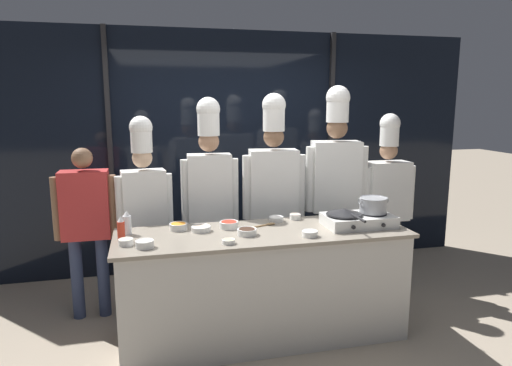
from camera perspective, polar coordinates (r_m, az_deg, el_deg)
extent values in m
plane|color=gray|center=(4.03, 0.89, -18.48)|extent=(24.00, 24.00, 0.00)
cube|color=black|center=(5.23, -3.79, 3.85)|extent=(5.92, 0.04, 2.70)
cube|color=#232326|center=(5.12, -17.72, 3.24)|extent=(0.05, 0.05, 2.70)
cube|color=#232326|center=(5.54, 9.24, 4.11)|extent=(0.05, 0.05, 2.70)
cube|color=beige|center=(3.84, 0.91, -12.76)|extent=(2.27, 0.71, 0.87)
cube|color=gray|center=(3.68, 0.93, -6.28)|extent=(2.34, 0.75, 0.03)
cube|color=silver|center=(3.91, 12.67, -4.58)|extent=(0.57, 0.35, 0.10)
cylinder|color=black|center=(3.84, 10.95, -3.95)|extent=(0.23, 0.23, 0.01)
cylinder|color=black|center=(3.70, 12.10, -5.44)|extent=(0.03, 0.01, 0.03)
cylinder|color=black|center=(3.96, 14.40, -3.67)|extent=(0.23, 0.23, 0.01)
cylinder|color=black|center=(3.82, 15.65, -5.10)|extent=(0.03, 0.01, 0.03)
cylinder|color=#232326|center=(3.84, 10.96, -3.81)|extent=(0.28, 0.28, 0.01)
cone|color=#232326|center=(3.84, 10.97, -3.50)|extent=(0.30, 0.30, 0.05)
cylinder|color=black|center=(3.61, 12.66, -4.28)|extent=(0.02, 0.23, 0.02)
cylinder|color=#93969B|center=(3.94, 14.44, -2.71)|extent=(0.22, 0.22, 0.12)
torus|color=#93969B|center=(3.93, 14.48, -1.83)|extent=(0.23, 0.23, 0.01)
torus|color=#93969B|center=(3.88, 12.85, -2.26)|extent=(0.01, 0.05, 0.05)
torus|color=#93969B|center=(3.99, 16.04, -2.04)|extent=(0.01, 0.05, 0.05)
cylinder|color=white|center=(3.72, -15.81, -5.09)|extent=(0.07, 0.07, 0.15)
cone|color=white|center=(3.69, -15.88, -3.66)|extent=(0.06, 0.06, 0.04)
cylinder|color=red|center=(3.58, -16.50, -5.77)|extent=(0.06, 0.06, 0.14)
cone|color=white|center=(3.55, -16.58, -4.33)|extent=(0.05, 0.05, 0.04)
cylinder|color=white|center=(3.47, -15.96, -7.14)|extent=(0.11, 0.11, 0.04)
torus|color=white|center=(3.46, -15.98, -6.78)|extent=(0.11, 0.11, 0.01)
cylinder|color=beige|center=(3.46, -15.97, -6.95)|extent=(0.09, 0.09, 0.02)
cylinder|color=white|center=(3.58, -1.14, -6.15)|extent=(0.15, 0.15, 0.05)
torus|color=white|center=(3.57, -1.15, -5.79)|extent=(0.15, 0.15, 0.01)
cylinder|color=#382319|center=(3.57, -1.15, -5.96)|extent=(0.12, 0.12, 0.03)
cylinder|color=white|center=(3.77, -9.67, -5.40)|extent=(0.14, 0.14, 0.05)
torus|color=white|center=(3.76, -9.68, -5.03)|extent=(0.15, 0.15, 0.01)
cylinder|color=orange|center=(3.77, -9.68, -5.21)|extent=(0.12, 0.12, 0.03)
cylinder|color=white|center=(4.05, 4.92, -4.22)|extent=(0.10, 0.10, 0.05)
torus|color=white|center=(4.04, 4.92, -3.91)|extent=(0.10, 0.10, 0.01)
cylinder|color=#EAA893|center=(4.04, 4.92, -4.06)|extent=(0.08, 0.08, 0.03)
cylinder|color=white|center=(3.77, -3.40, -5.26)|extent=(0.15, 0.15, 0.05)
torus|color=white|center=(3.76, -3.40, -4.87)|extent=(0.16, 0.16, 0.01)
cylinder|color=#B22D1E|center=(3.76, -3.40, -5.05)|extent=(0.13, 0.13, 0.03)
cylinder|color=white|center=(3.70, -6.89, -5.72)|extent=(0.16, 0.16, 0.04)
torus|color=white|center=(3.70, -6.90, -5.43)|extent=(0.16, 0.16, 0.01)
cylinder|color=beige|center=(3.70, -6.89, -5.56)|extent=(0.13, 0.13, 0.02)
cylinder|color=white|center=(3.37, -13.74, -7.45)|extent=(0.13, 0.13, 0.05)
torus|color=white|center=(3.37, -13.76, -7.03)|extent=(0.13, 0.13, 0.01)
cylinder|color=silver|center=(3.37, -13.75, -7.23)|extent=(0.11, 0.11, 0.03)
cylinder|color=white|center=(3.37, -3.47, -7.34)|extent=(0.10, 0.10, 0.03)
torus|color=white|center=(3.37, -3.48, -7.08)|extent=(0.10, 0.10, 0.01)
cylinder|color=#E0C689|center=(3.37, -3.47, -7.19)|extent=(0.08, 0.08, 0.02)
cylinder|color=white|center=(3.97, 2.55, -4.53)|extent=(0.13, 0.13, 0.04)
torus|color=white|center=(3.97, 2.55, -4.27)|extent=(0.13, 0.13, 0.01)
cylinder|color=white|center=(3.97, 2.55, -4.39)|extent=(0.10, 0.10, 0.02)
cylinder|color=white|center=(3.56, 6.74, -6.32)|extent=(0.12, 0.12, 0.04)
torus|color=white|center=(3.56, 6.75, -5.99)|extent=(0.13, 0.13, 0.01)
cylinder|color=silver|center=(3.56, 6.74, -6.14)|extent=(0.10, 0.10, 0.02)
cube|color=olive|center=(3.79, 0.19, -5.46)|extent=(0.17, 0.07, 0.01)
ellipsoid|color=olive|center=(3.86, 1.84, -5.12)|extent=(0.10, 0.08, 0.02)
cylinder|color=#2D3856|center=(4.43, -18.53, -10.99)|extent=(0.11, 0.11, 0.74)
cylinder|color=#2D3856|center=(4.46, -21.45, -11.04)|extent=(0.11, 0.11, 0.74)
cube|color=#B72D2D|center=(4.25, -20.56, -2.56)|extent=(0.41, 0.22, 0.60)
cylinder|color=brown|center=(4.20, -17.51, -2.76)|extent=(0.08, 0.08, 0.55)
cylinder|color=brown|center=(4.26, -23.64, -2.98)|extent=(0.08, 0.08, 0.55)
sphere|color=brown|center=(4.18, -20.92, 2.93)|extent=(0.18, 0.18, 0.18)
cylinder|color=#2D3856|center=(4.40, -12.05, -10.87)|extent=(0.10, 0.10, 0.74)
cylinder|color=#2D3856|center=(4.37, -14.78, -11.10)|extent=(0.10, 0.10, 0.74)
cube|color=white|center=(4.19, -13.79, -2.47)|extent=(0.40, 0.24, 0.60)
cylinder|color=white|center=(4.19, -10.87, -2.54)|extent=(0.08, 0.08, 0.55)
cylinder|color=white|center=(4.14, -16.62, -2.95)|extent=(0.08, 0.08, 0.55)
sphere|color=beige|center=(4.12, -14.04, 3.06)|extent=(0.18, 0.18, 0.18)
cylinder|color=white|center=(4.10, -14.13, 5.24)|extent=(0.18, 0.18, 0.22)
sphere|color=white|center=(4.10, -14.20, 6.76)|extent=(0.20, 0.20, 0.20)
cylinder|color=#2D3856|center=(4.48, -4.20, -9.80)|extent=(0.10, 0.10, 0.80)
cylinder|color=#2D3856|center=(4.47, -7.07, -9.92)|extent=(0.10, 0.10, 0.80)
cube|color=white|center=(4.28, -5.81, -0.73)|extent=(0.42, 0.24, 0.65)
cylinder|color=white|center=(4.27, -2.75, -0.90)|extent=(0.08, 0.08, 0.60)
cylinder|color=white|center=(4.24, -8.82, -1.10)|extent=(0.08, 0.08, 0.60)
sphere|color=#A87A5B|center=(4.21, -5.92, 5.20)|extent=(0.19, 0.19, 0.19)
cylinder|color=white|center=(4.20, -5.96, 7.54)|extent=(0.20, 0.20, 0.24)
sphere|color=white|center=(4.20, -6.00, 9.18)|extent=(0.22, 0.22, 0.22)
cylinder|color=#232326|center=(4.58, 3.69, -9.21)|extent=(0.12, 0.12, 0.82)
cylinder|color=#232326|center=(4.55, 0.54, -9.36)|extent=(0.12, 0.12, 0.82)
cube|color=white|center=(4.37, 2.19, -0.13)|extent=(0.48, 0.29, 0.66)
cylinder|color=white|center=(4.39, 5.56, -0.39)|extent=(0.09, 0.09, 0.61)
cylinder|color=white|center=(4.30, -1.10, -0.55)|extent=(0.09, 0.09, 0.61)
sphere|color=brown|center=(4.31, 2.23, 5.78)|extent=(0.19, 0.19, 0.19)
cylinder|color=white|center=(4.30, 2.25, 8.10)|extent=(0.20, 0.20, 0.24)
sphere|color=white|center=(4.30, 2.26, 9.72)|extent=(0.22, 0.22, 0.22)
cylinder|color=#4C4C51|center=(4.78, 11.12, -8.33)|extent=(0.12, 0.12, 0.85)
cylinder|color=#4C4C51|center=(4.71, 8.09, -8.49)|extent=(0.12, 0.12, 0.85)
cube|color=white|center=(4.56, 9.91, 0.83)|extent=(0.50, 0.31, 0.69)
cylinder|color=white|center=(4.60, 13.16, 0.56)|extent=(0.09, 0.09, 0.64)
cylinder|color=white|center=(4.46, 6.79, 0.47)|extent=(0.09, 0.09, 0.64)
sphere|color=brown|center=(4.50, 10.10, 6.77)|extent=(0.20, 0.20, 0.20)
cylinder|color=white|center=(4.49, 10.17, 8.97)|extent=(0.21, 0.21, 0.23)
sphere|color=white|center=(4.49, 10.22, 10.46)|extent=(0.23, 0.23, 0.23)
cylinder|color=#232326|center=(5.02, 16.81, -8.35)|extent=(0.11, 0.11, 0.74)
cylinder|color=#232326|center=(4.91, 14.38, -8.67)|extent=(0.11, 0.11, 0.74)
cube|color=white|center=(4.80, 16.00, -0.95)|extent=(0.44, 0.23, 0.60)
cylinder|color=white|center=(4.90, 18.66, -1.11)|extent=(0.09, 0.09, 0.55)
cylinder|color=white|center=(4.65, 13.60, -1.43)|extent=(0.09, 0.09, 0.55)
sphere|color=#A87A5B|center=(4.73, 16.25, 3.89)|extent=(0.18, 0.18, 0.18)
cylinder|color=white|center=(4.72, 16.35, 5.81)|extent=(0.18, 0.18, 0.22)
sphere|color=white|center=(4.71, 16.42, 7.15)|extent=(0.20, 0.20, 0.20)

